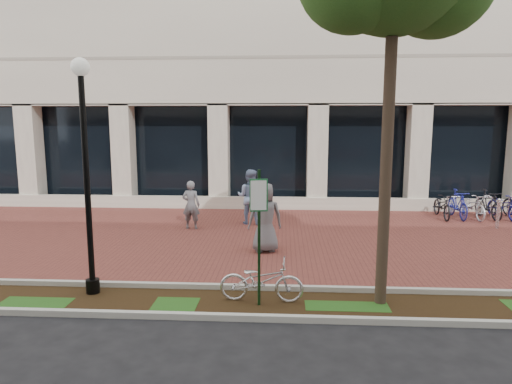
# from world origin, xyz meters

# --- Properties ---
(ground) EXTENTS (120.00, 120.00, 0.00)m
(ground) POSITION_xyz_m (0.00, 0.00, 0.00)
(ground) COLOR black
(ground) RESTS_ON ground
(brick_plaza) EXTENTS (40.00, 9.00, 0.01)m
(brick_plaza) POSITION_xyz_m (0.00, 0.00, 0.01)
(brick_plaza) COLOR brown
(brick_plaza) RESTS_ON ground
(planting_strip) EXTENTS (40.00, 1.50, 0.01)m
(planting_strip) POSITION_xyz_m (0.00, -5.25, 0.01)
(planting_strip) COLOR black
(planting_strip) RESTS_ON ground
(curb_plaza_side) EXTENTS (40.00, 0.12, 0.12)m
(curb_plaza_side) POSITION_xyz_m (0.00, -4.50, 0.06)
(curb_plaza_side) COLOR #B4B4A9
(curb_plaza_side) RESTS_ON ground
(curb_street_side) EXTENTS (40.00, 0.12, 0.12)m
(curb_street_side) POSITION_xyz_m (0.00, -6.00, 0.06)
(curb_street_side) COLOR #B4B4A9
(curb_street_side) RESTS_ON ground
(parking_sign) EXTENTS (0.34, 0.07, 2.66)m
(parking_sign) POSITION_xyz_m (0.18, -5.31, 1.67)
(parking_sign) COLOR #133616
(parking_sign) RESTS_ON ground
(lamppost) EXTENTS (0.36, 0.36, 4.76)m
(lamppost) POSITION_xyz_m (-3.30, -4.86, 2.68)
(lamppost) COLOR black
(lamppost) RESTS_ON ground
(locked_bicycle) EXTENTS (1.68, 0.64, 0.87)m
(locked_bicycle) POSITION_xyz_m (0.22, -5.10, 0.44)
(locked_bicycle) COLOR silver
(locked_bicycle) RESTS_ON ground
(pedestrian_left) EXTENTS (0.62, 0.43, 1.62)m
(pedestrian_left) POSITION_xyz_m (-2.39, 0.92, 0.81)
(pedestrian_left) COLOR #5E5E63
(pedestrian_left) RESTS_ON ground
(pedestrian_mid) EXTENTS (1.07, 0.92, 1.91)m
(pedestrian_mid) POSITION_xyz_m (-0.51, 1.81, 0.95)
(pedestrian_mid) COLOR #859DC6
(pedestrian_mid) RESTS_ON ground
(pedestrian_right) EXTENTS (1.04, 0.79, 1.91)m
(pedestrian_right) POSITION_xyz_m (0.16, -1.59, 0.96)
(pedestrian_right) COLOR slate
(pedestrian_right) RESTS_ON ground
(bollard) EXTENTS (0.12, 0.12, 1.02)m
(bollard) POSITION_xyz_m (7.78, 1.59, 0.52)
(bollard) COLOR silver
(bollard) RESTS_ON ground
(bike_rack_cluster) EXTENTS (3.54, 1.90, 1.06)m
(bike_rack_cluster) POSITION_xyz_m (7.85, 3.16, 0.50)
(bike_rack_cluster) COLOR black
(bike_rack_cluster) RESTS_ON ground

